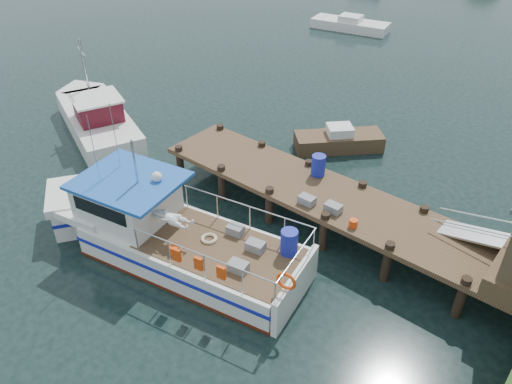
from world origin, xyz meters
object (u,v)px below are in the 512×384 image
Objects in this scene: moored_rowboat at (339,140)px; dock at (472,233)px; moored_a at (350,24)px; lobster_boat at (161,231)px; work_boat at (96,118)px.

dock is at bearing -50.04° from moored_rowboat.
moored_a is at bearing 127.98° from dock.
dock is 1.51× the size of lobster_boat.
lobster_boat reaches higher than dock.
moored_a is (-9.06, 28.08, -0.53)m from lobster_boat.
dock reaches higher than moored_rowboat.
moored_rowboat is at bearing -51.75° from moored_a.
work_boat reaches higher than dock.
lobster_boat is 1.26× the size of work_boat.
moored_rowboat reaches higher than moored_a.
dock is 10.31m from lobster_boat.
lobster_boat is at bearing -63.21° from moored_a.
dock is at bearing 24.39° from work_boat.
lobster_boat is at bearing -110.25° from moored_rowboat.
moored_a is at bearing 103.27° from moored_rowboat.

